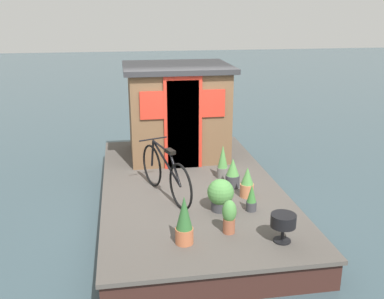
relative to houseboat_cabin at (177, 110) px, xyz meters
name	(u,v)px	position (x,y,z in m)	size (l,w,h in m)	color
ground_plane	(190,208)	(-1.65, 0.00, -1.41)	(60.00, 60.00, 0.00)	#384C54
houseboat_deck	(190,196)	(-1.65, 0.00, -1.18)	(5.53, 3.04, 0.46)	#4C4742
houseboat_cabin	(177,110)	(0.00, 0.00, 0.00)	(1.82, 2.13, 1.88)	brown
bicycle	(165,173)	(-2.12, 0.48, -0.55)	(1.71, 0.71, 0.88)	black
potted_plant_succulent	(221,194)	(-2.77, -0.29, -0.69)	(0.41, 0.41, 0.50)	#38383D
potted_plant_sage	(229,216)	(-3.48, -0.25, -0.70)	(0.20, 0.20, 0.48)	#935138
potted_plant_ivy	(184,221)	(-3.66, 0.40, -0.63)	(0.24, 0.24, 0.67)	#B2603D
potted_plant_mint	(247,183)	(-2.34, -0.83, -0.71)	(0.22, 0.22, 0.51)	#C6754C
potted_plant_geranium	(252,198)	(-2.86, -0.75, -0.75)	(0.16, 0.16, 0.43)	#38383D
potted_plant_fern	(233,174)	(-1.91, -0.70, -0.71)	(0.25, 0.25, 0.52)	#38383D
potted_plant_rosemary	(223,162)	(-1.46, -0.63, -0.65)	(0.20, 0.20, 0.62)	slate
charcoal_grill	(283,222)	(-3.83, -0.89, -0.66)	(0.34, 0.34, 0.39)	black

